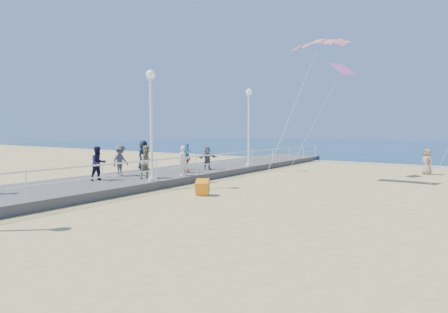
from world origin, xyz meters
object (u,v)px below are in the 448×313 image
Objects in this scene: spectator_2 at (120,161)px; beach_walker_c at (427,162)px; spectator_1 at (147,162)px; spectator_6 at (184,158)px; box_kite at (203,189)px; spectator_7 at (98,163)px; toddler_held at (188,152)px; lamp_post_mid at (151,114)px; lamp_post_far at (249,119)px; spectator_5 at (207,158)px; spectator_4 at (143,155)px; spectator_3 at (186,160)px; woman_holding_toddler at (184,161)px.

beach_walker_c is (13.16, 13.97, -0.40)m from spectator_2.
spectator_1 is 1.15× the size of spectator_6.
beach_walker_c reaches higher than box_kite.
toddler_held is at bearing -27.15° from spectator_7.
spectator_1 is at bearing 149.81° from lamp_post_mid.
lamp_post_far is 5.41m from spectator_6.
spectator_1 is at bearing -154.52° from spectator_5.
lamp_post_mid is 5.67m from spectator_4.
lamp_post_far is 7.54m from spectator_4.
spectator_5 reaches higher than beach_walker_c.
spectator_3 is at bearing -94.88° from beach_walker_c.
spectator_2 reaches higher than spectator_5.
lamp_post_mid is 3.17× the size of spectator_7.
spectator_1 is 1.01× the size of spectator_2.
spectator_5 is at bearing -6.32° from spectator_7.
spectator_7 is (-1.32, -7.00, 0.12)m from spectator_5.
spectator_3 is 3.11m from spectator_4.
spectator_1 is 2.82× the size of box_kite.
spectator_3 is at bearing -156.17° from spectator_5.
box_kite is at bearing -122.01° from spectator_4.
beach_walker_c is at bearing 35.84° from box_kite.
lamp_post_mid reaches higher than toddler_held.
woman_holding_toddler is 1.11× the size of spectator_6.
spectator_4 is at bearing 154.19° from spectator_5.
spectator_1 is (-0.95, 0.55, -2.42)m from lamp_post_mid.
lamp_post_far is 10.86m from spectator_7.
spectator_1 is 0.91× the size of spectator_4.
lamp_post_far is at bearing -44.19° from spectator_4.
spectator_5 is 14.27m from beach_walker_c.
spectator_1 is (-0.99, -2.02, -0.46)m from toddler_held.
beach_walker_c is 16.00m from box_kite.
spectator_3 reaches higher than beach_walker_c.
toddler_held is at bearing -30.78° from woman_holding_toddler.
spectator_7 is (-2.39, -3.90, -0.47)m from toddler_held.
spectator_5 is at bearing 33.19° from toddler_held.
spectator_6 is 6.07m from spectator_7.
spectator_3 is at bearing 14.71° from spectator_1.
spectator_2 is 0.90× the size of spectator_4.
woman_holding_toddler is 1.58m from spectator_3.
woman_holding_toddler is 15.84m from beach_walker_c.
spectator_7 is 2.80× the size of box_kite.
woman_holding_toddler reaches higher than spectator_3.
spectator_6 is at bearing -117.30° from lamp_post_far.
spectator_7 is at bearing 156.04° from spectator_1.
lamp_post_mid reaches higher than spectator_5.
spectator_2 is 3.75m from spectator_3.
spectator_6 is (0.68, 4.34, -0.11)m from spectator_2.
toddler_held reaches higher than spectator_2.
lamp_post_mid is 2.87× the size of spectator_4.
toddler_held is 1.66m from spectator_3.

